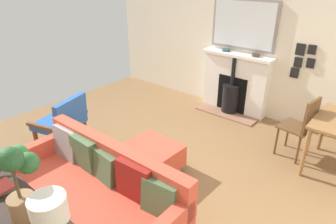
{
  "coord_description": "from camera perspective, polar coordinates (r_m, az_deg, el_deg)",
  "views": [
    {
      "loc": [
        2.31,
        2.39,
        2.4
      ],
      "look_at": [
        -0.31,
        0.2,
        0.77
      ],
      "focal_mm": 31.59,
      "sensor_mm": 36.0,
      "label": 1
    }
  ],
  "objects": [
    {
      "name": "ground_plane",
      "position": [
        4.1,
        -4.95,
        -10.42
      ],
      "size": [
        5.12,
        5.73,
        0.01
      ],
      "primitive_type": "cube",
      "color": "olive"
    },
    {
      "name": "wall_left",
      "position": [
        5.53,
        13.91,
        13.42
      ],
      "size": [
        0.12,
        5.73,
        2.6
      ],
      "primitive_type": "cube",
      "color": "silver",
      "rests_on": "ground"
    },
    {
      "name": "fireplace",
      "position": [
        5.56,
        12.65,
        4.9
      ],
      "size": [
        0.53,
        1.29,
        1.1
      ],
      "color": "#93664C",
      "rests_on": "ground"
    },
    {
      "name": "mirror_over_mantel",
      "position": [
        5.38,
        14.36,
        16.02
      ],
      "size": [
        0.04,
        1.18,
        0.84
      ],
      "color": "gray"
    },
    {
      "name": "mantel_bowl_near",
      "position": [
        5.5,
        11.12,
        11.68
      ],
      "size": [
        0.14,
        0.14,
        0.04
      ],
      "color": "#334C56",
      "rests_on": "fireplace"
    },
    {
      "name": "mantel_bowl_far",
      "position": [
        5.26,
        16.55,
        10.54
      ],
      "size": [
        0.13,
        0.13,
        0.05
      ],
      "color": "#47382D",
      "rests_on": "fireplace"
    },
    {
      "name": "sofa",
      "position": [
        3.2,
        -13.86,
        -15.04
      ],
      "size": [
        0.86,
        2.01,
        0.82
      ],
      "color": "#B2B2B7",
      "rests_on": "ground"
    },
    {
      "name": "ottoman",
      "position": [
        3.86,
        -3.51,
        -8.62
      ],
      "size": [
        0.69,
        0.69,
        0.38
      ],
      "color": "#B2B2B7",
      "rests_on": "ground"
    },
    {
      "name": "armchair_accent",
      "position": [
        4.51,
        -19.51,
        -1.35
      ],
      "size": [
        0.8,
        0.73,
        0.82
      ],
      "color": "brown",
      "rests_on": "ground"
    },
    {
      "name": "console_table",
      "position": [
        2.76,
        -27.47,
        -16.81
      ],
      "size": [
        0.4,
        1.73,
        0.76
      ],
      "color": "black",
      "rests_on": "ground"
    },
    {
      "name": "table_lamp_far_end",
      "position": [
        2.02,
        -21.93,
        -17.34
      ],
      "size": [
        0.23,
        0.23,
        0.44
      ],
      "color": "white",
      "rests_on": "console_table"
    },
    {
      "name": "potted_plant",
      "position": [
        2.32,
        -28.29,
        -10.35
      ],
      "size": [
        0.44,
        0.44,
        0.67
      ],
      "color": "#99704C",
      "rests_on": "console_table"
    },
    {
      "name": "dining_chair_near_fireplace",
      "position": [
        4.39,
        24.57,
        -2.1
      ],
      "size": [
        0.45,
        0.45,
        0.91
      ],
      "color": "brown",
      "rests_on": "ground"
    },
    {
      "name": "photo_gallery_row",
      "position": [
        5.12,
        24.49,
        9.19
      ],
      "size": [
        0.02,
        0.33,
        0.56
      ],
      "color": "black"
    }
  ]
}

